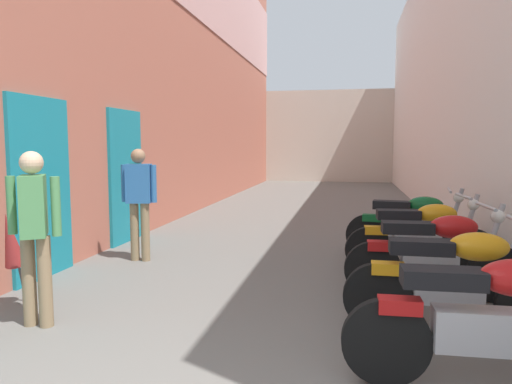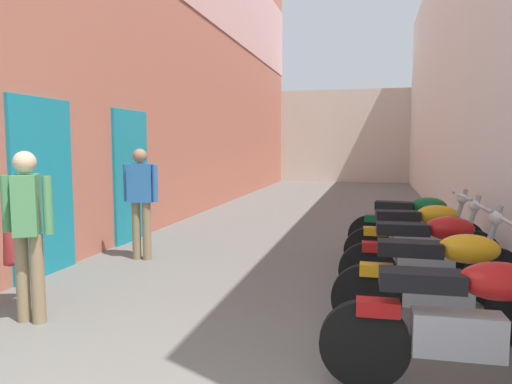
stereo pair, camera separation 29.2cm
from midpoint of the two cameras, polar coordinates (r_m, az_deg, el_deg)
The scene contains 12 objects.
ground_plane at distance 9.46m, azimuth 7.19°, elevation -4.19°, with size 35.29×35.29×0.00m, color #66635E.
building_left at distance 12.19m, azimuth -6.02°, elevation 17.89°, with size 0.45×19.29×8.32m.
building_right at distance 11.54m, azimuth 23.80°, elevation 13.46°, with size 0.45×19.29×6.54m.
building_far_end at distance 21.93m, azimuth 11.09°, elevation 6.62°, with size 8.51×2.00×4.01m, color beige.
motorcycle_nearest at distance 3.43m, azimuth 26.59°, elevation -13.99°, with size 1.85×0.58×1.04m.
motorcycle_second at distance 4.32m, azimuth 23.79°, elevation -9.84°, with size 1.85×0.58×1.04m.
motorcycle_third at distance 5.23m, azimuth 21.97°, elevation -7.08°, with size 1.85×0.58×1.04m.
motorcycle_fourth at distance 6.15m, azimuth 20.73°, elevation -5.16°, with size 1.85×0.58×1.04m.
motorcycle_fifth at distance 7.03m, azimuth 19.85°, elevation -3.80°, with size 1.84×0.58×1.04m.
pedestrian_by_doorway at distance 4.66m, azimuth -24.35°, elevation -3.51°, with size 0.52×0.39×1.57m.
pedestrian_mid_alley at distance 6.78m, azimuth -12.60°, elevation -0.39°, with size 0.52×0.27×1.57m.
umbrella_leaning at distance 5.36m, azimuth -26.42°, elevation -5.02°, with size 0.20×0.35×0.97m.
Camera 2 is at (1.20, -1.59, 1.62)m, focal length 33.01 mm.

